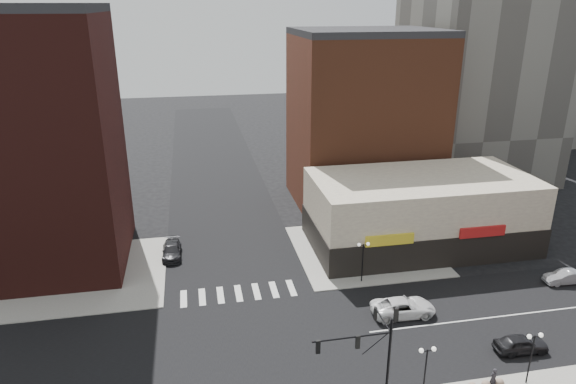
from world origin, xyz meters
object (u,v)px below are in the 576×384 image
object	(u,v)px
street_lamp_se_b	(533,346)
silver_sedan	(565,277)
street_lamp_ne	(363,252)
traffic_signal	(374,344)
dark_sedan_east	(521,344)
street_lamp_se_a	(426,360)
dark_sedan_north	(172,250)
white_suv	(403,307)
pedestrian	(493,378)

from	to	relation	value
street_lamp_se_b	silver_sedan	bearing A→B (deg)	44.08
street_lamp_ne	silver_sedan	distance (m)	20.00
traffic_signal	dark_sedan_east	xyz separation A→B (m)	(13.55, 3.21, -4.25)
street_lamp_se_a	dark_sedan_north	xyz separation A→B (m)	(-17.38, 25.13, -2.59)
traffic_signal	dark_sedan_north	bearing A→B (deg)	118.62
street_lamp_se_a	street_lamp_se_b	bearing A→B (deg)	0.00
white_suv	silver_sedan	bearing A→B (deg)	-81.64
white_suv	dark_sedan_east	world-z (taller)	white_suv
silver_sedan	pedestrian	world-z (taller)	pedestrian
street_lamp_se_a	street_lamp_ne	bearing A→B (deg)	86.42
street_lamp_se_a	dark_sedan_east	xyz separation A→B (m)	(9.78, 3.38, -2.58)
street_lamp_ne	white_suv	xyz separation A→B (m)	(1.74, -6.10, -2.51)
white_suv	silver_sedan	size ratio (longest dim) A/B	1.40
traffic_signal	pedestrian	xyz separation A→B (m)	(9.05, -0.17, -4.02)
dark_sedan_east	street_lamp_ne	bearing A→B (deg)	37.87
dark_sedan_east	pedestrian	world-z (taller)	pedestrian
traffic_signal	street_lamp_se_a	distance (m)	4.12
street_lamp_se_a	dark_sedan_east	distance (m)	10.67
traffic_signal	street_lamp_se_a	xyz separation A→B (m)	(3.76, -0.17, -1.67)
dark_sedan_north	street_lamp_ne	bearing A→B (deg)	-25.44
street_lamp_se_b	dark_sedan_east	bearing A→B (deg)	62.19
street_lamp_se_a	pedestrian	distance (m)	5.78
traffic_signal	dark_sedan_east	size ratio (longest dim) A/B	1.86
pedestrian	traffic_signal	bearing A→B (deg)	-8.13
white_suv	pedestrian	xyz separation A→B (m)	(2.55, -9.90, 0.16)
street_lamp_se_b	white_suv	world-z (taller)	street_lamp_se_b
street_lamp_se_a	street_lamp_se_b	size ratio (longest dim) A/B	1.00
street_lamp_se_a	dark_sedan_east	bearing A→B (deg)	19.07
traffic_signal	pedestrian	distance (m)	9.90
silver_sedan	pedestrian	distance (m)	19.35
traffic_signal	street_lamp_se_b	size ratio (longest dim) A/B	1.87
pedestrian	street_lamp_se_a	bearing A→B (deg)	-7.06
traffic_signal	pedestrian	world-z (taller)	traffic_signal
traffic_signal	dark_sedan_east	distance (m)	14.56
white_suv	dark_sedan_east	bearing A→B (deg)	-131.29
pedestrian	dark_sedan_east	bearing A→B (deg)	-150.14
street_lamp_ne	dark_sedan_east	distance (m)	15.59
street_lamp_se_a	dark_sedan_north	size ratio (longest dim) A/B	0.86
street_lamp_ne	silver_sedan	bearing A→B (deg)	-11.53
traffic_signal	white_suv	xyz separation A→B (m)	(6.50, 9.73, -4.18)
dark_sedan_east	dark_sedan_north	distance (m)	34.80
traffic_signal	silver_sedan	xyz separation A→B (m)	(24.19, 11.87, -4.30)
dark_sedan_north	traffic_signal	bearing A→B (deg)	-60.41
silver_sedan	pedestrian	xyz separation A→B (m)	(-15.15, -12.04, 0.27)
traffic_signal	silver_sedan	world-z (taller)	traffic_signal
dark_sedan_east	silver_sedan	distance (m)	13.72
pedestrian	street_lamp_ne	bearing A→B (deg)	-82.08
street_lamp_se_a	pedestrian	bearing A→B (deg)	0.00
street_lamp_se_a	dark_sedan_north	world-z (taller)	street_lamp_se_a
street_lamp_se_b	white_suv	distance (m)	11.49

